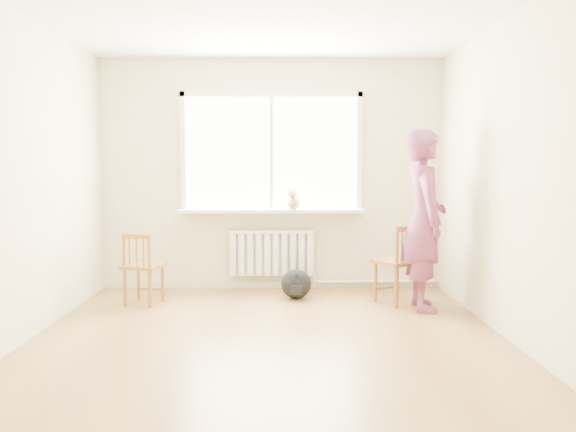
{
  "coord_description": "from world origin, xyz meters",
  "views": [
    {
      "loc": [
        0.1,
        -4.38,
        1.44
      ],
      "look_at": [
        0.18,
        1.2,
        0.95
      ],
      "focal_mm": 35.0,
      "sensor_mm": 36.0,
      "label": 1
    }
  ],
  "objects_px": {
    "chair_left": "(142,269)",
    "cat": "(293,201)",
    "chair_right": "(400,264)",
    "backpack": "(296,284)",
    "person": "(424,220)"
  },
  "relations": [
    {
      "from": "chair_left",
      "to": "cat",
      "type": "distance_m",
      "value": 1.85
    },
    {
      "from": "chair_right",
      "to": "backpack",
      "type": "height_order",
      "value": "chair_right"
    },
    {
      "from": "backpack",
      "to": "person",
      "type": "bearing_deg",
      "value": -19.24
    },
    {
      "from": "chair_left",
      "to": "chair_right",
      "type": "xyz_separation_m",
      "value": [
        2.71,
        -0.01,
        0.04
      ]
    },
    {
      "from": "chair_right",
      "to": "person",
      "type": "height_order",
      "value": "person"
    },
    {
      "from": "chair_right",
      "to": "person",
      "type": "relative_size",
      "value": 0.46
    },
    {
      "from": "person",
      "to": "backpack",
      "type": "bearing_deg",
      "value": 71.55
    },
    {
      "from": "chair_left",
      "to": "chair_right",
      "type": "bearing_deg",
      "value": -165.55
    },
    {
      "from": "chair_left",
      "to": "person",
      "type": "relative_size",
      "value": 0.42
    },
    {
      "from": "chair_left",
      "to": "backpack",
      "type": "height_order",
      "value": "chair_left"
    },
    {
      "from": "chair_right",
      "to": "cat",
      "type": "height_order",
      "value": "cat"
    },
    {
      "from": "backpack",
      "to": "cat",
      "type": "bearing_deg",
      "value": 93.52
    },
    {
      "from": "chair_left",
      "to": "backpack",
      "type": "distance_m",
      "value": 1.65
    },
    {
      "from": "chair_left",
      "to": "person",
      "type": "bearing_deg",
      "value": -169.47
    },
    {
      "from": "person",
      "to": "backpack",
      "type": "xyz_separation_m",
      "value": [
        -1.27,
        0.44,
        -0.75
      ]
    }
  ]
}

